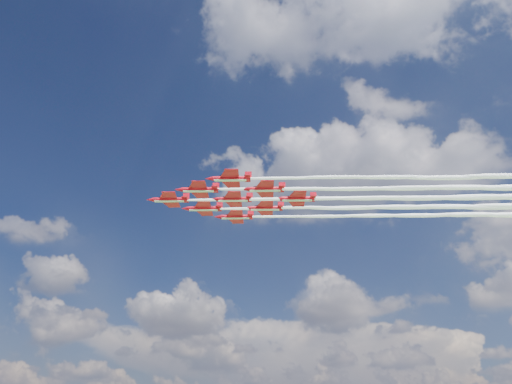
# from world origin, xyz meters

# --- Properties ---
(jet_lead) EXTENTS (109.43, 44.80, 3.09)m
(jet_lead) POSITION_xyz_m (39.39, 14.48, 85.44)
(jet_lead) COLOR red
(jet_row2_port) EXTENTS (109.43, 44.80, 3.09)m
(jet_row2_port) POSITION_xyz_m (50.36, 11.73, 85.44)
(jet_row2_port) COLOR red
(jet_row2_starb) EXTENTS (109.43, 44.80, 3.09)m
(jet_row2_starb) POSITION_xyz_m (45.84, 23.77, 85.44)
(jet_row2_starb) COLOR red
(jet_row3_port) EXTENTS (109.43, 44.80, 3.09)m
(jet_row3_port) POSITION_xyz_m (61.33, 8.99, 85.44)
(jet_row3_port) COLOR red
(jet_row3_centre) EXTENTS (109.43, 44.80, 3.09)m
(jet_row3_centre) POSITION_xyz_m (56.81, 21.02, 85.44)
(jet_row3_centre) COLOR red
(jet_row3_starb) EXTENTS (109.43, 44.80, 3.09)m
(jet_row3_starb) POSITION_xyz_m (52.29, 33.06, 85.44)
(jet_row3_starb) COLOR red
(jet_row4_port) EXTENTS (109.43, 44.80, 3.09)m
(jet_row4_port) POSITION_xyz_m (67.79, 18.28, 85.44)
(jet_row4_port) COLOR red
(jet_row4_starb) EXTENTS (109.43, 44.80, 3.09)m
(jet_row4_starb) POSITION_xyz_m (63.27, 30.31, 85.44)
(jet_row4_starb) COLOR red
(jet_tail) EXTENTS (109.43, 44.80, 3.09)m
(jet_tail) POSITION_xyz_m (74.24, 27.57, 85.44)
(jet_tail) COLOR red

